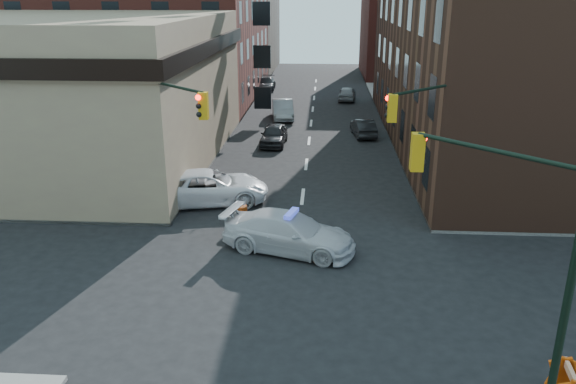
# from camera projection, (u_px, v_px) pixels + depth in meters

# --- Properties ---
(ground) EXTENTS (140.00, 140.00, 0.00)m
(ground) POSITION_uv_depth(u_px,v_px,m) (292.00, 289.00, 20.57)
(ground) COLOR black
(ground) RESTS_ON ground
(sidewalk_nw) EXTENTS (34.00, 54.50, 0.15)m
(sidewalk_nw) POSITION_uv_depth(u_px,v_px,m) (68.00, 108.00, 52.74)
(sidewalk_nw) COLOR gray
(sidewalk_nw) RESTS_ON ground
(sidewalk_ne) EXTENTS (34.00, 54.50, 0.15)m
(sidewalk_ne) POSITION_uv_depth(u_px,v_px,m) (570.00, 114.00, 49.95)
(sidewalk_ne) COLOR gray
(sidewalk_ne) RESTS_ON ground
(bank_building) EXTENTS (22.00, 22.00, 9.00)m
(bank_building) POSITION_uv_depth(u_px,v_px,m) (40.00, 89.00, 35.61)
(bank_building) COLOR #948261
(bank_building) RESTS_ON ground
(commercial_row_ne) EXTENTS (14.00, 34.00, 14.00)m
(commercial_row_ne) POSITION_uv_depth(u_px,v_px,m) (499.00, 43.00, 38.60)
(commercial_row_ne) COLOR #4A2A1D
(commercial_row_ne) RESTS_ON ground
(filler_nw) EXTENTS (20.00, 18.00, 16.00)m
(filler_nw) POSITION_uv_depth(u_px,v_px,m) (202.00, 11.00, 77.17)
(filler_nw) COLOR brown
(filler_nw) RESTS_ON ground
(filler_ne) EXTENTS (16.00, 16.00, 12.00)m
(filler_ne) POSITION_uv_depth(u_px,v_px,m) (426.00, 28.00, 72.26)
(filler_ne) COLOR maroon
(filler_ne) RESTS_ON ground
(signal_pole_se) EXTENTS (5.40, 5.27, 8.00)m
(signal_pole_se) POSITION_uv_depth(u_px,v_px,m) (530.00, 242.00, 13.47)
(signal_pole_se) COLOR black
(signal_pole_se) RESTS_ON sidewalk_se
(signal_pole_nw) EXTENTS (3.58, 3.67, 8.00)m
(signal_pole_nw) POSITION_uv_depth(u_px,v_px,m) (166.00, 137.00, 24.49)
(signal_pole_nw) COLOR black
(signal_pole_nw) RESTS_ON sidewalk_nw
(signal_pole_ne) EXTENTS (3.67, 3.58, 8.00)m
(signal_pole_ne) POSITION_uv_depth(u_px,v_px,m) (436.00, 141.00, 23.80)
(signal_pole_ne) COLOR black
(signal_pole_ne) RESTS_ON sidewalk_ne
(tree_ne_near) EXTENTS (3.00, 3.00, 4.85)m
(tree_ne_near) POSITION_uv_depth(u_px,v_px,m) (408.00, 86.00, 43.40)
(tree_ne_near) COLOR black
(tree_ne_near) RESTS_ON sidewalk_ne
(tree_ne_far) EXTENTS (3.00, 3.00, 4.85)m
(tree_ne_far) POSITION_uv_depth(u_px,v_px,m) (396.00, 72.00, 50.92)
(tree_ne_far) COLOR black
(tree_ne_far) RESTS_ON sidewalk_ne
(police_car) EXTENTS (6.02, 3.75, 1.63)m
(police_car) POSITION_uv_depth(u_px,v_px,m) (289.00, 233.00, 23.44)
(police_car) COLOR silver
(police_car) RESTS_ON ground
(pickup) EXTENTS (6.63, 4.10, 1.71)m
(pickup) POSITION_uv_depth(u_px,v_px,m) (208.00, 187.00, 28.83)
(pickup) COLOR white
(pickup) RESTS_ON ground
(parked_car_wnear) EXTENTS (1.89, 4.32, 1.45)m
(parked_car_wnear) POSITION_uv_depth(u_px,v_px,m) (274.00, 135.00, 40.03)
(parked_car_wnear) COLOR black
(parked_car_wnear) RESTS_ON ground
(parked_car_wfar) EXTENTS (2.30, 5.07, 1.61)m
(parked_car_wfar) POSITION_uv_depth(u_px,v_px,m) (283.00, 109.00, 48.31)
(parked_car_wfar) COLOR gray
(parked_car_wfar) RESTS_ON ground
(parked_car_wdeep) EXTENTS (2.13, 5.04, 1.45)m
(parked_car_wdeep) POSITION_uv_depth(u_px,v_px,m) (266.00, 84.00, 62.52)
(parked_car_wdeep) COLOR black
(parked_car_wdeep) RESTS_ON ground
(parked_car_enear) EXTENTS (1.91, 4.14, 1.32)m
(parked_car_enear) POSITION_uv_depth(u_px,v_px,m) (363.00, 128.00, 42.45)
(parked_car_enear) COLOR black
(parked_car_enear) RESTS_ON ground
(parked_car_efar) EXTENTS (2.02, 4.24, 1.40)m
(parked_car_efar) POSITION_uv_depth(u_px,v_px,m) (347.00, 94.00, 56.59)
(parked_car_efar) COLOR gray
(parked_car_efar) RESTS_ON ground
(pedestrian_a) EXTENTS (0.87, 0.83, 2.00)m
(pedestrian_a) POSITION_uv_depth(u_px,v_px,m) (71.00, 197.00, 26.50)
(pedestrian_a) COLOR black
(pedestrian_a) RESTS_ON sidewalk_nw
(pedestrian_b) EXTENTS (1.03, 0.88, 1.83)m
(pedestrian_b) POSITION_uv_depth(u_px,v_px,m) (70.00, 183.00, 28.79)
(pedestrian_b) COLOR black
(pedestrian_b) RESTS_ON sidewalk_nw
(pedestrian_c) EXTENTS (1.15, 0.86, 1.82)m
(pedestrian_c) POSITION_uv_depth(u_px,v_px,m) (59.00, 199.00, 26.55)
(pedestrian_c) COLOR #202331
(pedestrian_c) RESTS_ON sidewalk_nw
(barrel_road) EXTENTS (0.66, 0.66, 0.95)m
(barrel_road) POSITION_uv_depth(u_px,v_px,m) (320.00, 251.00, 22.55)
(barrel_road) COLOR #D16209
(barrel_road) RESTS_ON ground
(barrel_bank) EXTENTS (0.60, 0.60, 1.00)m
(barrel_bank) POSITION_uv_depth(u_px,v_px,m) (241.00, 216.00, 26.04)
(barrel_bank) COLOR #CC4809
(barrel_bank) RESTS_ON ground
(barricade_nw_a) EXTENTS (1.11, 0.59, 0.81)m
(barricade_nw_a) POSITION_uv_depth(u_px,v_px,m) (141.00, 199.00, 28.07)
(barricade_nw_a) COLOR #D16709
(barricade_nw_a) RESTS_ON sidewalk_nw
(barricade_nw_b) EXTENTS (1.24, 0.82, 0.86)m
(barricade_nw_b) POSITION_uv_depth(u_px,v_px,m) (104.00, 195.00, 28.51)
(barricade_nw_b) COLOR orange
(barricade_nw_b) RESTS_ON sidewalk_nw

